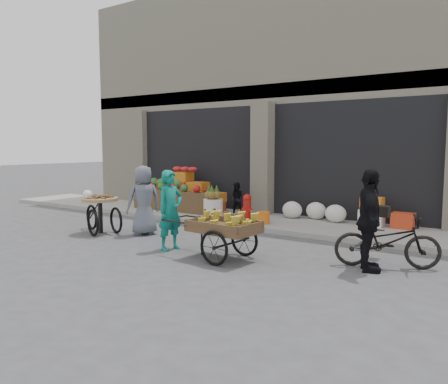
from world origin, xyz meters
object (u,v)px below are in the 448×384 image
Objects in this scene: seated_person at (237,199)px; vendor_grey at (144,200)px; fire_hydrant at (247,207)px; vendor_woman at (170,210)px; bicycle at (387,241)px; banana_cart at (222,225)px; tricycle_cart at (100,209)px; cyclist at (369,220)px; orange_bucket at (263,218)px; pineapple_bin at (213,208)px.

vendor_grey reaches higher than seated_person.
fire_hydrant is 3.06m from vendor_woman.
fire_hydrant is at bearing 41.37° from bicycle.
banana_cart is (1.30, -3.08, 0.13)m from fire_hydrant.
bicycle is (3.87, 1.06, -0.34)m from vendor_woman.
fire_hydrant is 0.33× the size of banana_cart.
tricycle_cart is (-2.42, -2.69, 0.06)m from fire_hydrant.
fire_hydrant is 4.40m from bicycle.
bicycle is 0.59m from cyclist.
tricycle_cart is at bearing -137.85° from orange_bucket.
cyclist reaches higher than seated_person.
fire_hydrant is at bearing -2.60° from pineapple_bin.
vendor_grey is 0.95× the size of cyclist.
tricycle_cart is at bearing 74.59° from bicycle.
pineapple_bin is at bearing 30.41° from vendor_woman.
pineapple_bin is 5.42m from bicycle.
banana_cart is 1.34× the size of vendor_grey.
pineapple_bin is 1.11m from fire_hydrant.
seated_person reaches higher than orange_bucket.
fire_hydrant is 3.35m from banana_cart.
orange_bucket is at bearing 165.50° from vendor_grey.
fire_hydrant is at bearing 66.40° from tricycle_cart.
vendor_woman is at bearing 10.19° from tricycle_cart.
seated_person is 3.76m from tricycle_cart.
orange_bucket is at bearing -3.58° from pineapple_bin.
tricycle_cart is 0.85× the size of bicycle.
bicycle is at bearing -29.48° from orange_bucket.
vendor_grey reaches higher than bicycle.
seated_person is at bearing 149.74° from orange_bucket.
vendor_grey reaches higher than orange_bucket.
tricycle_cart reaches higher than orange_bucket.
cyclist reaches higher than bicycle.
bicycle is (5.36, 0.27, -0.35)m from vendor_grey.
bicycle is at bearing -22.05° from pineapple_bin.
vendor_grey is (0.98, 0.44, 0.24)m from tricycle_cart.
fire_hydrant is at bearing 174.29° from vendor_grey.
tricycle_cart is (-1.32, -2.74, 0.20)m from pineapple_bin.
banana_cart is 2.87m from vendor_grey.
seated_person is 0.64× the size of tricycle_cart.
vendor_woman is at bearing 78.48° from cyclist.
orange_bucket is at bearing 110.36° from banana_cart.
bicycle is (5.02, -2.04, 0.08)m from pineapple_bin.
pineapple_bin is 0.30× the size of bicycle.
tricycle_cart is 6.16m from cyclist.
bicycle reaches higher than banana_cart.
seated_person is 0.59× the size of vendor_woman.
pineapple_bin reaches higher than orange_bucket.
pineapple_bin is 2.37m from vendor_grey.
vendor_woman is 0.92× the size of bicycle.
cyclist reaches higher than vendor_grey.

